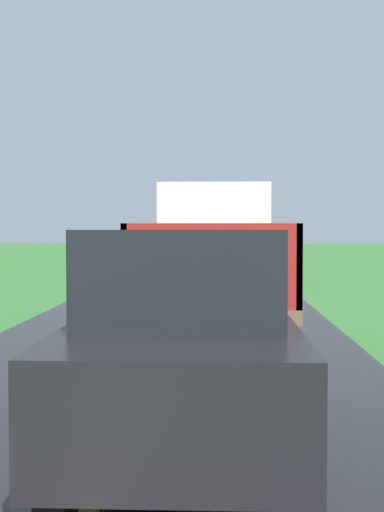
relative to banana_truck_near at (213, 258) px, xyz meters
The scene contains 3 objects.
banana_truck_near is the anchor object (origin of this frame).
banana_truck_far 14.75m from the banana_truck_near, 90.72° to the left, with size 2.38×5.81×2.80m.
following_car 6.71m from the banana_truck_near, 91.46° to the right, with size 1.74×4.10×1.92m.
Camera 1 is at (0.88, -0.47, 2.00)m, focal length 47.32 mm.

